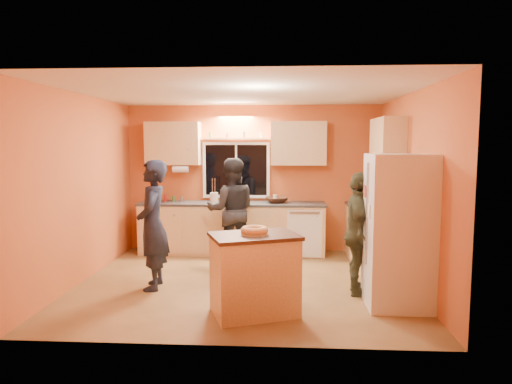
# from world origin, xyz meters

# --- Properties ---
(ground) EXTENTS (4.50, 4.50, 0.00)m
(ground) POSITION_xyz_m (0.00, 0.00, 0.00)
(ground) COLOR brown
(ground) RESTS_ON ground
(room_shell) EXTENTS (4.54, 4.04, 2.61)m
(room_shell) POSITION_xyz_m (0.12, 0.41, 1.62)
(room_shell) COLOR #C16331
(room_shell) RESTS_ON ground
(back_counter) EXTENTS (4.23, 0.62, 0.90)m
(back_counter) POSITION_xyz_m (0.01, 1.70, 0.45)
(back_counter) COLOR tan
(back_counter) RESTS_ON ground
(right_counter) EXTENTS (0.62, 1.84, 0.90)m
(right_counter) POSITION_xyz_m (1.95, 0.50, 0.45)
(right_counter) COLOR tan
(right_counter) RESTS_ON ground
(refrigerator) EXTENTS (0.72, 0.70, 1.80)m
(refrigerator) POSITION_xyz_m (1.89, -0.80, 0.90)
(refrigerator) COLOR silver
(refrigerator) RESTS_ON ground
(island) EXTENTS (1.11, 0.94, 0.91)m
(island) POSITION_xyz_m (0.22, -1.16, 0.46)
(island) COLOR tan
(island) RESTS_ON ground
(bundt_pastry) EXTENTS (0.31, 0.31, 0.09)m
(bundt_pastry) POSITION_xyz_m (0.22, -1.16, 0.96)
(bundt_pastry) COLOR tan
(bundt_pastry) RESTS_ON island
(person_left) EXTENTS (0.49, 0.67, 1.71)m
(person_left) POSITION_xyz_m (-1.17, -0.31, 0.85)
(person_left) COLOR black
(person_left) RESTS_ON ground
(person_center) EXTENTS (0.90, 0.75, 1.69)m
(person_center) POSITION_xyz_m (-0.30, 1.15, 0.85)
(person_center) COLOR black
(person_center) RESTS_ON ground
(person_right) EXTENTS (0.48, 0.95, 1.57)m
(person_right) POSITION_xyz_m (1.50, -0.40, 0.78)
(person_right) COLOR #323521
(person_right) RESTS_ON ground
(mixing_bowl) EXTENTS (0.49, 0.49, 0.09)m
(mixing_bowl) POSITION_xyz_m (0.43, 1.73, 0.95)
(mixing_bowl) COLOR black
(mixing_bowl) RESTS_ON back_counter
(utensil_crock) EXTENTS (0.14, 0.14, 0.17)m
(utensil_crock) POSITION_xyz_m (-0.66, 1.70, 0.99)
(utensil_crock) COLOR beige
(utensil_crock) RESTS_ON back_counter
(potted_plant) EXTENTS (0.29, 0.25, 0.31)m
(potted_plant) POSITION_xyz_m (2.01, -0.20, 1.06)
(potted_plant) COLOR gray
(potted_plant) RESTS_ON right_counter
(red_box) EXTENTS (0.18, 0.15, 0.07)m
(red_box) POSITION_xyz_m (2.00, 0.80, 0.94)
(red_box) COLOR #AA1A1A
(red_box) RESTS_ON right_counter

